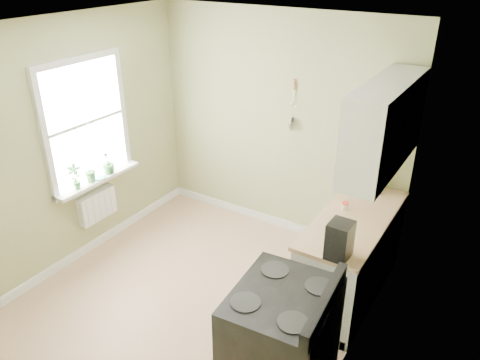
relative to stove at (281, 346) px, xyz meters
The scene contains 21 objects.
floor 1.47m from the stove, 158.85° to the left, with size 3.20×3.60×0.02m, color tan.
ceiling 2.59m from the stove, 158.85° to the left, with size 3.20×3.60×0.02m, color white.
wall_back 2.76m from the stove, 119.01° to the left, with size 3.20×0.02×2.70m, color tan.
wall_left 3.05m from the stove, behind, with size 0.02×3.60×2.70m, color tan.
wall_right 1.02m from the stove, 56.12° to the left, with size 0.02×3.60×2.70m, color tan.
base_cabinets 1.50m from the stove, 89.15° to the left, with size 0.60×1.60×0.87m, color white.
countertop 1.54m from the stove, 89.54° to the left, with size 0.64×1.60×0.04m, color #D6AC83.
upper_cabinets 2.08m from the stove, 84.73° to the left, with size 0.35×1.40×0.80m, color white.
window 3.14m from the stove, 164.48° to the left, with size 0.06×1.14×1.44m.
window_sill 2.92m from the stove, 164.09° to the left, with size 0.18×1.14×0.04m, color white.
radiator 2.91m from the stove, 165.20° to the left, with size 0.12×0.50×0.35m, color white.
wall_utensils 2.73m from the stove, 115.36° to the left, with size 0.02×0.14×0.58m.
stove is the anchor object (origin of this frame).
stand_mixer 2.31m from the stove, 90.52° to the left, with size 0.24×0.35×0.40m.
kettle 2.05m from the stove, 95.28° to the left, with size 0.18×0.11×0.18m.
coffee_maker 0.97m from the stove, 82.20° to the left, with size 0.19×0.21×0.33m.
red_tray 2.29m from the stove, 94.67° to the left, with size 0.34×0.34×0.02m, color red.
jar 1.65m from the stove, 94.55° to the left, with size 0.07×0.07×0.08m.
plant_a 2.87m from the stove, behind, with size 0.16×0.11×0.30m, color #336932.
plant_b 2.91m from the stove, 165.83° to the left, with size 0.16×0.13×0.29m, color #336932.
plant_c 2.98m from the stove, 160.97° to the left, with size 0.15×0.15×0.27m, color #336932.
Camera 1 is at (2.42, -2.91, 3.26)m, focal length 35.00 mm.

